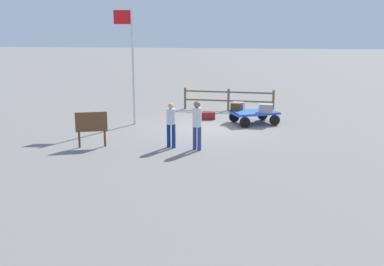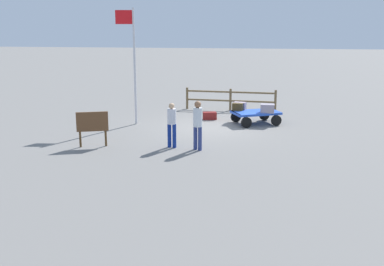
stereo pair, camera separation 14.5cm
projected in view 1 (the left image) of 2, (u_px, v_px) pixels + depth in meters
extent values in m
plane|color=slate|center=(209.00, 127.00, 20.54)|extent=(120.00, 120.00, 0.00)
cube|color=blue|center=(254.00, 112.00, 21.10)|extent=(2.36, 1.92, 0.10)
cube|color=blue|center=(234.00, 114.00, 20.82)|extent=(0.54, 1.06, 0.10)
cylinder|color=black|center=(245.00, 122.00, 20.39)|extent=(0.47, 0.30, 0.47)
cylinder|color=black|center=(234.00, 117.00, 21.53)|extent=(0.47, 0.30, 0.47)
cylinder|color=black|center=(275.00, 120.00, 20.80)|extent=(0.47, 0.30, 0.47)
cylinder|color=black|center=(263.00, 115.00, 21.94)|extent=(0.47, 0.30, 0.47)
cube|color=gray|center=(238.00, 106.00, 21.58)|extent=(0.61, 0.44, 0.33)
cube|color=#3B2E15|center=(236.00, 107.00, 21.34)|extent=(0.53, 0.47, 0.33)
cube|color=gray|center=(266.00, 108.00, 20.79)|extent=(0.62, 0.42, 0.38)
cube|color=maroon|center=(208.00, 116.00, 22.07)|extent=(0.69, 0.46, 0.36)
cylinder|color=navy|center=(199.00, 139.00, 16.76)|extent=(0.14, 0.14, 0.86)
cylinder|color=navy|center=(195.00, 138.00, 16.87)|extent=(0.14, 0.14, 0.86)
cylinder|color=silver|center=(197.00, 117.00, 16.63)|extent=(0.43, 0.43, 0.68)
sphere|color=#8E6142|center=(197.00, 104.00, 16.53)|extent=(0.24, 0.24, 0.24)
cylinder|color=navy|center=(174.00, 136.00, 17.10)|extent=(0.14, 0.14, 0.89)
cylinder|color=navy|center=(169.00, 135.00, 17.18)|extent=(0.14, 0.14, 0.89)
cylinder|color=silver|center=(171.00, 116.00, 16.97)|extent=(0.39, 0.39, 0.56)
sphere|color=tan|center=(171.00, 106.00, 16.88)|extent=(0.21, 0.21, 0.21)
cylinder|color=silver|center=(133.00, 67.00, 20.54)|extent=(0.10, 0.10, 5.08)
cube|color=red|center=(122.00, 17.00, 20.09)|extent=(0.74, 0.11, 0.59)
cylinder|color=#4C3319|center=(105.00, 139.00, 17.34)|extent=(0.08, 0.08, 0.58)
cylinder|color=#4C3319|center=(79.00, 140.00, 17.17)|extent=(0.08, 0.08, 0.58)
cube|color=brown|center=(91.00, 122.00, 17.10)|extent=(1.12, 0.41, 0.72)
cylinder|color=brown|center=(273.00, 101.00, 23.78)|extent=(0.12, 0.12, 1.13)
cylinder|color=brown|center=(228.00, 100.00, 24.21)|extent=(0.12, 0.12, 1.13)
cylinder|color=brown|center=(185.00, 98.00, 24.65)|extent=(0.12, 0.12, 1.13)
cube|color=brown|center=(229.00, 92.00, 24.12)|extent=(4.57, 0.43, 0.08)
cube|color=brown|center=(228.00, 101.00, 24.23)|extent=(4.57, 0.43, 0.08)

